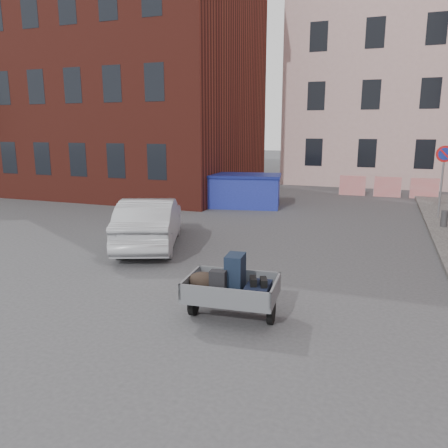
% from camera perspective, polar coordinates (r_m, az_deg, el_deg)
% --- Properties ---
extents(ground, '(120.00, 120.00, 0.00)m').
position_cam_1_polar(ground, '(9.80, -5.06, -7.81)').
color(ground, '#38383A').
rests_on(ground, ground).
extents(building_brick, '(12.00, 10.00, 14.00)m').
position_cam_1_polar(building_brick, '(25.20, -11.88, 20.39)').
color(building_brick, '#591E16').
rests_on(building_brick, ground).
extents(building_pink, '(16.00, 8.00, 14.00)m').
position_cam_1_polar(building_pink, '(30.60, 25.04, 18.07)').
color(building_pink, '#C59D97').
rests_on(building_pink, ground).
extents(far_building, '(6.00, 6.00, 8.00)m').
position_cam_1_polar(far_building, '(38.63, -18.75, 12.66)').
color(far_building, maroon).
rests_on(far_building, ground).
extents(no_parking_sign, '(0.60, 0.09, 2.65)m').
position_cam_1_polar(no_parking_sign, '(17.97, 26.74, 6.73)').
color(no_parking_sign, gray).
rests_on(no_parking_sign, sidewalk).
extents(barriers, '(4.70, 0.18, 1.00)m').
position_cam_1_polar(barriers, '(23.49, 20.57, 4.56)').
color(barriers, red).
rests_on(barriers, ground).
extents(trailer, '(1.68, 1.86, 1.20)m').
position_cam_1_polar(trailer, '(7.85, 0.93, -8.25)').
color(trailer, black).
rests_on(trailer, ground).
extents(dumpster, '(3.69, 2.38, 1.43)m').
position_cam_1_polar(dumpster, '(19.15, 2.22, 4.40)').
color(dumpster, '#212E9F').
rests_on(dumpster, ground).
extents(silver_car, '(2.99, 4.57, 1.42)m').
position_cam_1_polar(silver_car, '(12.86, -9.65, 0.25)').
color(silver_car, '#A1A4A8').
rests_on(silver_car, ground).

